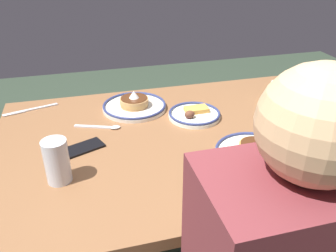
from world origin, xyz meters
name	(u,v)px	position (x,y,z in m)	size (l,w,h in m)	color
dining_table	(182,152)	(0.00, 0.00, 0.68)	(1.38, 0.96, 0.75)	brown
plate_near_main	(194,114)	(-0.09, -0.13, 0.77)	(0.22, 0.22, 0.05)	white
plate_center_pancakes	(134,105)	(0.13, -0.28, 0.77)	(0.28, 0.28, 0.08)	silver
plate_far_companion	(254,153)	(-0.19, 0.20, 0.77)	(0.27, 0.27, 0.05)	white
coffee_mug	(280,92)	(-0.51, -0.17, 0.80)	(0.09, 0.10, 0.10)	white
drinking_glass	(57,163)	(0.45, 0.17, 0.82)	(0.08, 0.08, 0.14)	silver
cell_phone	(83,148)	(0.37, 0.00, 0.76)	(0.14, 0.07, 0.01)	black
fork_near	(294,128)	(-0.44, 0.06, 0.76)	(0.19, 0.06, 0.01)	silver
butter_knife	(31,110)	(0.57, -0.38, 0.76)	(0.23, 0.08, 0.01)	silver
tea_spoon	(104,127)	(0.28, -0.14, 0.76)	(0.18, 0.08, 0.01)	silver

